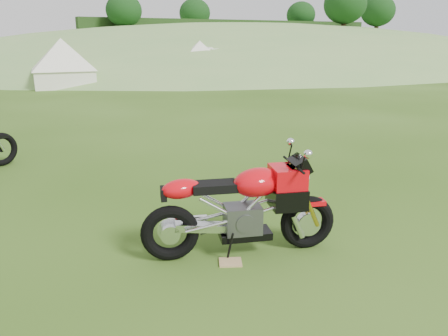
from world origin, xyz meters
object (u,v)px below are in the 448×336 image
plywood_board (230,262)px  caravan (226,62)px  tent_left (63,62)px  sport_motorcycle (241,201)px  tent_right (200,59)px

plywood_board → caravan: size_ratio=0.07×
plywood_board → caravan: (11.70, 21.26, 0.93)m
plywood_board → caravan: 24.28m
tent_left → caravan: (10.15, 0.88, -0.33)m
tent_left → sport_motorcycle: bearing=-87.4°
tent_right → plywood_board: bearing=-96.8°
sport_motorcycle → caravan: bearing=79.4°
tent_right → caravan: tent_right is taller
sport_motorcycle → tent_left: 20.27m
sport_motorcycle → tent_right: tent_right is taller
tent_right → caravan: bearing=28.9°
sport_motorcycle → caravan: 24.01m
tent_left → caravan: bearing=11.2°
sport_motorcycle → plywood_board: sport_motorcycle is taller
sport_motorcycle → tent_right: size_ratio=0.82×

